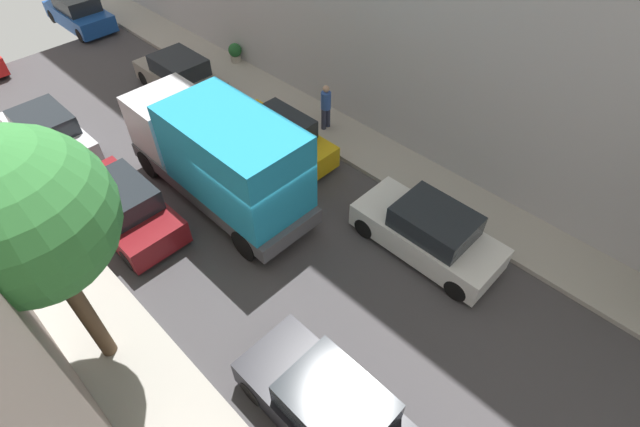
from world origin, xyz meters
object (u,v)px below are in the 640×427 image
at_px(parked_car_left_4, 48,134).
at_px(street_tree_0, 23,219).
at_px(pedestrian, 326,106).
at_px(parked_car_right_1, 428,232).
at_px(parked_car_right_3, 180,76).
at_px(potted_plant_2, 235,52).
at_px(parked_car_left_2, 331,410).
at_px(parked_car_left_3, 123,207).
at_px(parked_car_right_2, 278,138).
at_px(parked_car_right_4, 79,13).
at_px(delivery_truck, 219,156).

distance_m(parked_car_left_4, street_tree_0, 9.79).
bearing_deg(pedestrian, parked_car_right_1, -109.83).
xyz_separation_m(parked_car_right_3, potted_plant_2, (3.01, 0.30, -0.14)).
relative_size(parked_car_right_3, potted_plant_2, 5.18).
distance_m(parked_car_left_2, parked_car_left_3, 8.36).
height_order(parked_car_right_1, parked_car_right_3, same).
height_order(parked_car_left_2, street_tree_0, street_tree_0).
bearing_deg(street_tree_0, parked_car_left_4, 73.97).
distance_m(parked_car_right_1, potted_plant_2, 12.75).
bearing_deg(pedestrian, potted_plant_2, 82.49).
xyz_separation_m(parked_car_left_4, street_tree_0, (-2.48, -8.62, 3.93)).
distance_m(parked_car_right_1, street_tree_0, 9.45).
distance_m(parked_car_right_1, parked_car_right_2, 6.20).
bearing_deg(parked_car_right_4, parked_car_left_3, -111.07).
height_order(parked_car_right_2, potted_plant_2, parked_car_right_2).
distance_m(parked_car_left_3, parked_car_right_1, 8.79).
bearing_deg(parked_car_right_3, parked_car_left_4, -179.58).
bearing_deg(pedestrian, parked_car_right_3, 109.72).
xyz_separation_m(parked_car_right_4, pedestrian, (2.17, -14.93, 0.35)).
xyz_separation_m(parked_car_right_1, parked_car_right_2, (0.00, 6.20, 0.00)).
bearing_deg(parked_car_right_3, potted_plant_2, 5.61).
relative_size(street_tree_0, potted_plant_2, 7.52).
relative_size(parked_car_left_2, parked_car_right_4, 1.00).
distance_m(parked_car_right_1, parked_car_right_4, 20.96).
distance_m(parked_car_left_4, pedestrian, 9.68).
height_order(street_tree_0, potted_plant_2, street_tree_0).
relative_size(parked_car_left_4, street_tree_0, 0.69).
relative_size(delivery_truck, potted_plant_2, 8.13).
xyz_separation_m(parked_car_left_3, pedestrian, (7.57, -0.91, 0.35)).
bearing_deg(parked_car_left_3, parked_car_left_4, 90.00).
xyz_separation_m(parked_car_left_3, delivery_truck, (2.70, -1.28, 1.07)).
relative_size(parked_car_right_4, street_tree_0, 0.69).
relative_size(parked_car_right_1, parked_car_right_3, 1.00).
relative_size(parked_car_left_4, delivery_truck, 0.64).
relative_size(parked_car_left_3, delivery_truck, 0.64).
height_order(parked_car_left_3, potted_plant_2, parked_car_left_3).
distance_m(parked_car_left_2, parked_car_right_4, 23.02).
bearing_deg(delivery_truck, parked_car_right_4, 79.99).
height_order(parked_car_left_4, potted_plant_2, parked_car_left_4).
xyz_separation_m(parked_car_right_1, potted_plant_2, (3.01, 12.39, -0.14)).
bearing_deg(delivery_truck, parked_car_right_3, 67.23).
distance_m(parked_car_left_4, parked_car_right_2, 7.96).
xyz_separation_m(parked_car_left_2, street_tree_0, (-2.48, 4.85, 3.93)).
height_order(parked_car_right_2, parked_car_right_4, same).
height_order(parked_car_right_3, potted_plant_2, parked_car_right_3).
xyz_separation_m(delivery_truck, pedestrian, (4.87, 0.37, -0.71)).
height_order(parked_car_left_2, potted_plant_2, parked_car_left_2).
xyz_separation_m(parked_car_left_4, parked_car_right_1, (5.40, -12.05, 0.00)).
height_order(parked_car_left_4, street_tree_0, street_tree_0).
bearing_deg(pedestrian, delivery_truck, -175.67).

